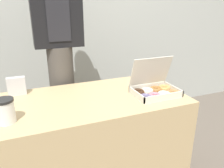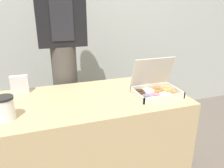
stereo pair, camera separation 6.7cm
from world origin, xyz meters
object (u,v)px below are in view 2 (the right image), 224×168
object	(u,v)px
napkin_holder	(20,84)
coffee_cup	(5,108)
donut_box	(156,90)
person_customer	(62,37)

from	to	relation	value
napkin_holder	coffee_cup	bearing A→B (deg)	-97.27
donut_box	coffee_cup	bearing A→B (deg)	-177.55
napkin_holder	donut_box	bearing A→B (deg)	-21.78
person_customer	coffee_cup	bearing A→B (deg)	-122.18
donut_box	person_customer	bearing A→B (deg)	132.95
coffee_cup	person_customer	bearing A→B (deg)	57.82
coffee_cup	napkin_holder	world-z (taller)	coffee_cup
donut_box	person_customer	size ratio (longest dim) A/B	0.17
napkin_holder	person_customer	world-z (taller)	person_customer
donut_box	coffee_cup	world-z (taller)	donut_box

